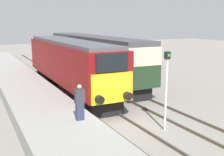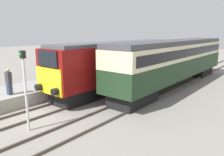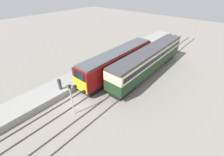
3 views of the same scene
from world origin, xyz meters
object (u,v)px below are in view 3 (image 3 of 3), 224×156
at_px(locomotive, 118,61).
at_px(person_on_platform, 60,84).
at_px(passenger_carriage, 149,59).
at_px(signal_post, 71,98).

distance_m(locomotive, person_on_platform, 9.14).
xyz_separation_m(locomotive, person_on_platform, (-2.37, -8.80, -0.56)).
height_order(locomotive, person_on_platform, locomotive).
distance_m(locomotive, passenger_carriage, 4.90).
height_order(passenger_carriage, signal_post, passenger_carriage).
distance_m(passenger_carriage, person_on_platform, 13.63).
bearing_deg(locomotive, passenger_carriage, 45.96).
relative_size(person_on_platform, signal_post, 0.43).
bearing_deg(signal_post, person_on_platform, 164.65).
relative_size(locomotive, signal_post, 3.87).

